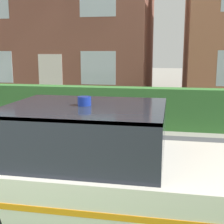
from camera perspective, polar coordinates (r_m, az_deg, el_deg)
road_strip at (r=6.06m, az=-8.26°, el=-10.62°), size 28.00×5.74×0.01m
garden_hedge at (r=9.13m, az=5.53°, el=0.74°), size 14.79×0.53×1.19m
police_car at (r=4.08m, az=-2.42°, el=-10.40°), size 4.09×1.80×1.67m
house_left at (r=15.75m, az=-8.14°, el=16.34°), size 8.29×6.04×7.25m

